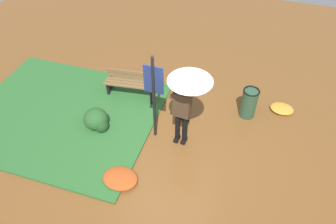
{
  "coord_description": "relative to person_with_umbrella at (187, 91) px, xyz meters",
  "views": [
    {
      "loc": [
        1.47,
        -4.81,
        5.92
      ],
      "look_at": [
        -0.13,
        0.24,
        0.85
      ],
      "focal_mm": 34.36,
      "sensor_mm": 36.0,
      "label": 1
    }
  ],
  "objects": [
    {
      "name": "info_sign_post",
      "position": [
        -0.73,
        -0.02,
        -0.11
      ],
      "size": [
        0.44,
        0.07,
        2.3
      ],
      "color": "black",
      "rests_on": "ground_plane"
    },
    {
      "name": "leaf_pile_by_bench",
      "position": [
        -1.01,
        -1.55,
        -1.47
      ],
      "size": [
        0.78,
        0.62,
        0.17
      ],
      "color": "#B74C1E",
      "rests_on": "ground_plane"
    },
    {
      "name": "person_with_umbrella",
      "position": [
        0.0,
        0.0,
        0.0
      ],
      "size": [
        0.96,
        0.96,
        2.04
      ],
      "color": "black",
      "rests_on": "ground_plane"
    },
    {
      "name": "park_bench",
      "position": [
        -1.84,
        1.16,
        -1.15
      ],
      "size": [
        1.4,
        0.53,
        0.75
      ],
      "color": "black",
      "rests_on": "ground_plane"
    },
    {
      "name": "ground_plane",
      "position": [
        -0.28,
        -0.26,
        -1.55
      ],
      "size": [
        18.0,
        18.0,
        0.0
      ],
      "primitive_type": "plane",
      "color": "brown"
    },
    {
      "name": "trash_bin",
      "position": [
        1.33,
        1.35,
        -1.13
      ],
      "size": [
        0.42,
        0.42,
        0.83
      ],
      "color": "#2D5138",
      "rests_on": "ground_plane"
    },
    {
      "name": "grass_verge",
      "position": [
        -3.28,
        -0.12,
        -1.53
      ],
      "size": [
        4.8,
        4.0,
        0.05
      ],
      "color": "#2D662D",
      "rests_on": "ground_plane"
    },
    {
      "name": "handbag",
      "position": [
        -0.21,
        0.7,
        -1.42
      ],
      "size": [
        0.33,
        0.28,
        0.37
      ],
      "color": "black",
      "rests_on": "ground_plane"
    },
    {
      "name": "leaf_pile_near_person",
      "position": [
        2.2,
        1.8,
        -1.48
      ],
      "size": [
        0.61,
        0.49,
        0.13
      ],
      "color": "gold",
      "rests_on": "ground_plane"
    },
    {
      "name": "shrub_cluster",
      "position": [
        -2.19,
        -0.24,
        -1.3
      ],
      "size": [
        0.66,
        0.6,
        0.54
      ],
      "color": "#285628",
      "rests_on": "ground_plane"
    }
  ]
}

